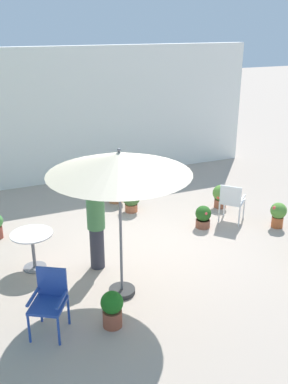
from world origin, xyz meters
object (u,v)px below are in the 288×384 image
(patio_chair_0, at_px, (50,297))
(potted_plant_5, at_px, (278,213))
(potted_plant_3, at_px, (221,195))
(potted_plant_1, at_px, (112,308))
(potted_plant_0, at_px, (116,187))
(potted_plant_2, at_px, (131,199))
(patio_umbrella_0, at_px, (119,164))
(potted_plant_4, at_px, (203,216))
(patio_chair_1, at_px, (232,200))
(standing_person, at_px, (96,226))
(cafe_table_0, at_px, (33,244))

(patio_chair_0, distance_m, potted_plant_5, 5.48)
(potted_plant_3, bearing_deg, potted_plant_1, -141.12)
(potted_plant_0, relative_size, potted_plant_2, 1.20)
(patio_umbrella_0, relative_size, potted_plant_4, 4.99)
(patio_chair_1, height_order, potted_plant_0, patio_chair_1)
(patio_chair_0, relative_size, potted_plant_0, 1.34)
(potted_plant_5, distance_m, standing_person, 4.16)
(potted_plant_1, height_order, potted_plant_3, potted_plant_1)
(standing_person, bearing_deg, cafe_table_0, 159.17)
(patio_chair_1, height_order, potted_plant_1, patio_chair_1)
(patio_umbrella_0, height_order, potted_plant_3, patio_umbrella_0)
(cafe_table_0, xyz_separation_m, potted_plant_1, (0.76, -2.10, -0.19))
(potted_plant_3, distance_m, standing_person, 3.91)
(cafe_table_0, xyz_separation_m, potted_plant_0, (2.45, 2.38, -0.11))
(potted_plant_2, bearing_deg, patio_chair_0, -127.30)
(potted_plant_2, distance_m, potted_plant_4, 1.81)
(potted_plant_0, distance_m, standing_person, 3.14)
(cafe_table_0, bearing_deg, potted_plant_1, -70.06)
(potted_plant_2, height_order, potted_plant_5, potted_plant_2)
(patio_chair_0, xyz_separation_m, standing_person, (1.15, 1.40, 0.29))
(cafe_table_0, xyz_separation_m, standing_person, (1.08, -0.41, 0.34))
(potted_plant_1, bearing_deg, potted_plant_5, 20.99)
(patio_chair_1, bearing_deg, cafe_table_0, -176.85)
(potted_plant_3, xyz_separation_m, potted_plant_4, (-0.95, -0.79, -0.06))
(potted_plant_0, bearing_deg, patio_chair_0, -121.06)
(potted_plant_4, bearing_deg, potted_plant_3, 39.80)
(potted_plant_5, bearing_deg, patio_chair_1, 141.65)
(potted_plant_0, relative_size, potted_plant_3, 1.25)
(patio_chair_1, bearing_deg, patio_chair_0, -155.41)
(cafe_table_0, xyz_separation_m, potted_plant_3, (4.66, 1.05, -0.19))
(potted_plant_4, bearing_deg, potted_plant_0, 120.63)
(potted_plant_0, relative_size, potted_plant_4, 1.41)
(potted_plant_0, distance_m, potted_plant_2, 0.72)
(potted_plant_3, bearing_deg, patio_chair_0, -148.86)
(standing_person, bearing_deg, patio_chair_0, -129.41)
(patio_chair_1, xyz_separation_m, potted_plant_3, (0.25, 0.81, -0.22))
(potted_plant_3, relative_size, potted_plant_5, 1.00)
(cafe_table_0, height_order, potted_plant_3, cafe_table_0)
(patio_chair_1, xyz_separation_m, standing_person, (-3.33, -0.65, 0.30))
(potted_plant_4, relative_size, standing_person, 0.31)
(potted_plant_2, relative_size, standing_person, 0.36)
(patio_umbrella_0, relative_size, potted_plant_1, 4.33)
(patio_chair_0, distance_m, potted_plant_3, 5.54)
(patio_umbrella_0, distance_m, patio_chair_0, 2.16)
(patio_chair_0, relative_size, potted_plant_3, 1.67)
(cafe_table_0, height_order, potted_plant_1, cafe_table_0)
(cafe_table_0, bearing_deg, patio_umbrella_0, -49.20)
(patio_chair_1, xyz_separation_m, potted_plant_2, (-1.83, 1.43, -0.21))
(patio_chair_1, height_order, potted_plant_2, patio_chair_1)
(patio_chair_1, relative_size, standing_person, 0.55)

